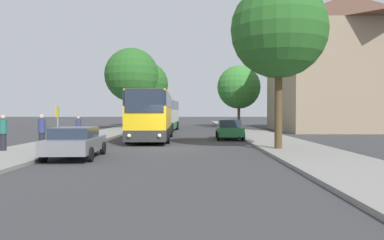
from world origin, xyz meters
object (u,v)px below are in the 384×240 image
Objects in this scene: tree_left_near at (146,84)px; tree_left_far at (132,75)px; pedestrian_waiting_far at (78,128)px; tree_right_mid at (279,30)px; pedestrian_waiting_near at (42,132)px; bus_stop_sign at (58,121)px; bus_front at (152,115)px; pedestrian_walking_back at (3,133)px; parked_car_left_curb at (75,142)px; parked_car_right_near at (230,129)px; tree_right_near at (239,87)px; bus_middle at (163,114)px.

tree_left_near is 10.29m from tree_left_far.
pedestrian_waiting_far is 0.19× the size of tree_right_mid.
bus_stop_sign is at bearing -93.00° from pedestrian_waiting_near.
bus_front is 11.88m from tree_right_mid.
tree_left_near reaches higher than pedestrian_walking_back.
pedestrian_waiting_near reaches higher than parked_car_left_curb.
pedestrian_waiting_near reaches higher than parked_car_right_near.
bus_front reaches higher than bus_stop_sign.
bus_front is 11.20m from pedestrian_walking_back.
tree_right_near is 33.71m from tree_right_mid.
tree_right_mid is at bearing -5.96° from bus_stop_sign.
parked_car_left_curb is 9.36m from pedestrian_waiting_far.
tree_left_far is at bearing 102.47° from bus_front.
parked_car_left_curb is 2.55× the size of pedestrian_waiting_near.
bus_stop_sign is at bearing 115.62° from parked_car_left_curb.
pedestrian_waiting_far is 0.18× the size of tree_left_near.
bus_front is 9.85m from pedestrian_waiting_near.
bus_middle is 1.28× the size of tree_right_mid.
bus_front is 2.40× the size of parked_car_left_curb.
pedestrian_walking_back is 0.18× the size of tree_left_far.
parked_car_right_near is 2.45× the size of pedestrian_walking_back.
bus_middle is at bearing 48.78° from pedestrian_waiting_far.
tree_right_mid is (12.32, 0.75, 5.34)m from pedestrian_waiting_near.
tree_left_far is at bearing -91.95° from tree_left_near.
bus_stop_sign is 2.09m from pedestrian_waiting_near.
pedestrian_waiting_far is (-10.71, -2.83, 0.20)m from parked_car_right_near.
tree_left_far is at bearing -170.40° from pedestrian_walking_back.
tree_left_far is (0.18, 23.98, 5.00)m from bus_stop_sign.
bus_front reaches higher than pedestrian_walking_back.
pedestrian_waiting_far is at bearing -159.38° from bus_front.
bus_middle reaches higher than bus_stop_sign.
tree_right_mid is (12.24, -1.28, 4.83)m from bus_stop_sign.
tree_left_near is at bearing -91.80° from pedestrian_waiting_near.
bus_middle is 22.91m from tree_right_mid.
parked_car_right_near is at bearing -69.68° from tree_left_near.
bus_middle is at bearing -127.65° from tree_right_near.
parked_car_right_near is at bearing -9.43° from pedestrian_waiting_far.
parked_car_left_curb is 1.05× the size of parked_car_right_near.
tree_left_near is (-4.07, 27.66, 4.33)m from bus_front.
tree_left_far reaches higher than tree_left_near.
bus_stop_sign is (-2.41, 4.37, 0.83)m from parked_car_left_curb.
tree_left_far is at bearing 89.58° from bus_stop_sign.
parked_car_left_curb is 4.60m from pedestrian_walking_back.
parked_car_left_curb is 14.29m from parked_car_right_near.
parked_car_right_near is 25.68m from tree_right_near.
bus_stop_sign is at bearing -113.55° from tree_right_near.
tree_left_far is (-0.35, -10.28, 0.37)m from tree_left_near.
bus_front is 28.29m from tree_left_near.
tree_left_far is at bearing 91.28° from parked_car_left_curb.
tree_left_near reaches higher than parked_car_right_near.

